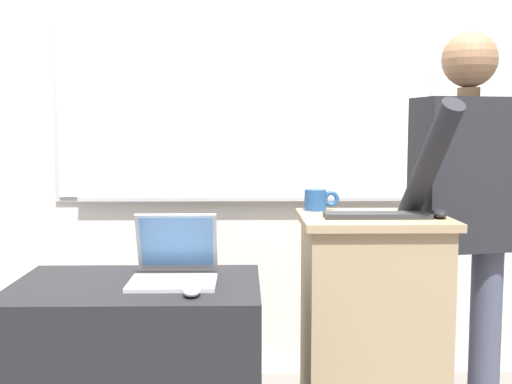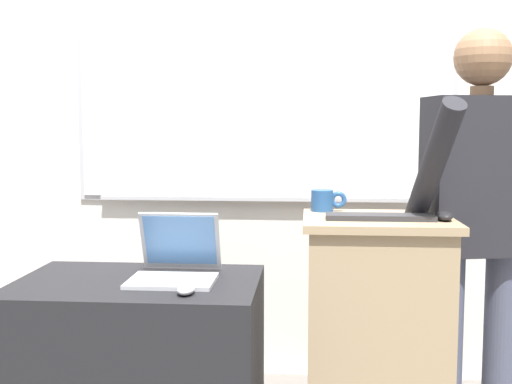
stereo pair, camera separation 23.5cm
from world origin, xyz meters
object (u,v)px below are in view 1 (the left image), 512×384
Objects in this scene: wireless_keyboard at (377,215)px; computer_mouse_by_laptop at (192,291)px; lectern_podium at (371,339)px; coffee_mug at (317,200)px; person_presenter at (465,209)px; computer_mouse_by_keyboard at (439,214)px; laptop at (175,262)px; side_desk at (138,384)px.

wireless_keyboard reaches higher than computer_mouse_by_laptop.
lectern_podium is 9.90× the size of computer_mouse_by_laptop.
coffee_mug reaches higher than wireless_keyboard.
computer_mouse_by_laptop is at bearing -168.06° from person_presenter.
person_presenter is at bearing 50.60° from computer_mouse_by_keyboard.
wireless_keyboard reaches higher than laptop.
side_desk is 6.26× the size of coffee_mug.
wireless_keyboard is (-0.41, -0.20, 0.00)m from person_presenter.
computer_mouse_by_laptop is (-0.68, -0.27, -0.22)m from wireless_keyboard.
lectern_podium is 0.56m from computer_mouse_by_keyboard.
computer_mouse_by_laptop is at bearing -163.89° from computer_mouse_by_keyboard.
wireless_keyboard is at bearing 177.75° from computer_mouse_by_keyboard.
lectern_podium is 1.10× the size of side_desk.
laptop is 3.31× the size of computer_mouse_by_laptop.
computer_mouse_by_laptop is (0.08, -0.24, -0.05)m from laptop.
laptop reaches higher than lectern_podium.
person_presenter is 17.13× the size of computer_mouse_by_laptop.
lectern_podium is at bearing 9.27° from side_desk.
side_desk is 2.72× the size of laptop.
person_presenter is 4.31× the size of wireless_keyboard.
laptop is at bearing 109.15° from computer_mouse_by_laptop.
computer_mouse_by_keyboard is at bearing 16.11° from computer_mouse_by_laptop.
computer_mouse_by_laptop is (-0.68, -0.33, 0.28)m from lectern_podium.
person_presenter is 1.20m from computer_mouse_by_laptop.
computer_mouse_by_keyboard is (0.23, -0.01, 0.01)m from wireless_keyboard.
lectern_podium is 0.91m from side_desk.
coffee_mug is (-0.61, 0.02, 0.04)m from person_presenter.
lectern_podium reaches higher than side_desk.
wireless_keyboard is at bearing 5.49° from side_desk.
computer_mouse_by_keyboard is at bearing -28.41° from coffee_mug.
computer_mouse_by_laptop is (-1.08, -0.48, -0.22)m from person_presenter.
computer_mouse_by_laptop is at bearing -133.83° from coffee_mug.
computer_mouse_by_keyboard is (0.23, -0.07, 0.51)m from lectern_podium.
laptop is 0.83× the size of wireless_keyboard.
lectern_podium reaches higher than computer_mouse_by_laptop.
side_desk is 1.00m from coffee_mug.
laptop is at bearing 179.83° from person_presenter.
person_presenter reaches higher than wireless_keyboard.
side_desk is at bearing -176.09° from computer_mouse_by_keyboard.
person_presenter reaches higher than computer_mouse_by_laptop.
laptop is (0.14, 0.05, 0.45)m from side_desk.
computer_mouse_by_keyboard is (0.99, 0.03, 0.18)m from laptop.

